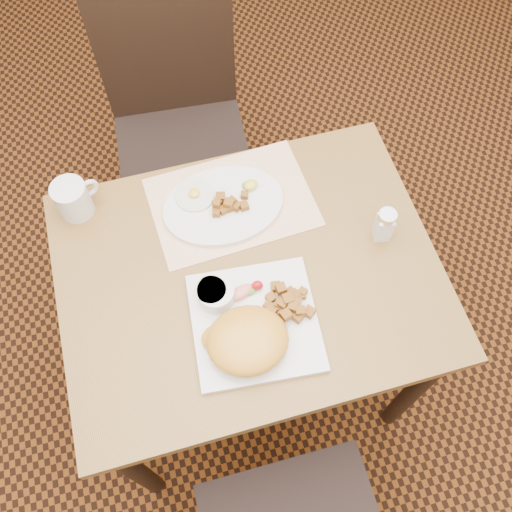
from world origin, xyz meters
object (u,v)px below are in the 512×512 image
object	(u,v)px
chair_far	(177,116)
plate_square	(255,323)
salt_shaker	(384,225)
coffee_mug	(73,199)
table	(250,291)
plate_oval	(223,206)

from	to	relation	value
chair_far	plate_square	distance (m)	0.86
salt_shaker	coffee_mug	distance (m)	0.75
salt_shaker	table	bearing A→B (deg)	-178.41
salt_shaker	coffee_mug	xyz separation A→B (m)	(-0.70, 0.28, -0.00)
plate_oval	chair_far	bearing A→B (deg)	94.15
coffee_mug	plate_square	bearing A→B (deg)	-50.23
table	plate_oval	xyz separation A→B (m)	(-0.01, 0.19, 0.12)
plate_square	plate_oval	world-z (taller)	plate_oval
plate_square	salt_shaker	distance (m)	0.39
plate_square	coffee_mug	distance (m)	0.54
table	salt_shaker	size ratio (longest dim) A/B	9.00
plate_square	plate_oval	size ratio (longest dim) A/B	0.92
chair_far	plate_oval	world-z (taller)	chair_far
chair_far	coffee_mug	xyz separation A→B (m)	(-0.32, -0.42, 0.26)
table	chair_far	world-z (taller)	chair_far
plate_oval	plate_square	bearing A→B (deg)	-91.36
table	coffee_mug	xyz separation A→B (m)	(-0.37, 0.28, 0.16)
table	plate_oval	distance (m)	0.23
table	salt_shaker	xyz separation A→B (m)	(0.34, 0.01, 0.16)
table	plate_square	distance (m)	0.18
plate_square	plate_oval	xyz separation A→B (m)	(0.01, 0.32, 0.00)
salt_shaker	chair_far	bearing A→B (deg)	119.21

